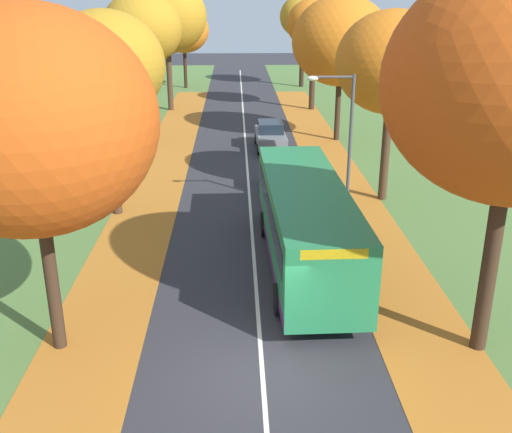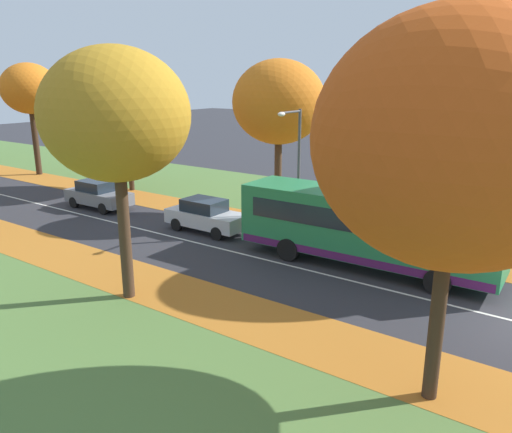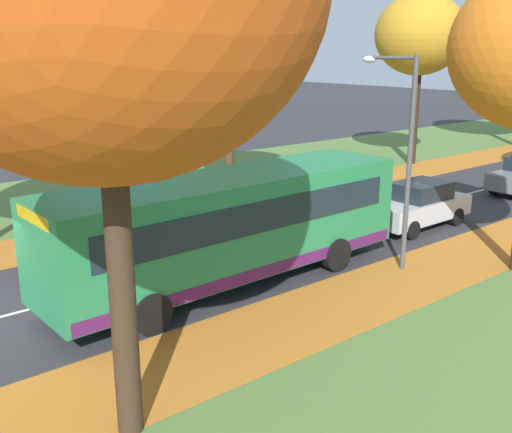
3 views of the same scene
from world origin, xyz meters
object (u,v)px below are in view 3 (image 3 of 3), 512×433
object	(u,v)px
streetlamp_right	(401,139)
tree_left_near	(228,46)
bus	(231,223)
car_silver_lead	(418,205)
tree_left_mid	(420,35)

from	to	relation	value
streetlamp_right	tree_left_near	bearing A→B (deg)	173.57
bus	car_silver_lead	bearing A→B (deg)	90.61
tree_left_mid	bus	world-z (taller)	tree_left_mid
streetlamp_right	car_silver_lead	world-z (taller)	streetlamp_right
tree_left_near	car_silver_lead	bearing A→B (deg)	20.72
bus	streetlamp_right	bearing A→B (deg)	66.74
car_silver_lead	bus	bearing A→B (deg)	-89.39
tree_left_mid	car_silver_lead	distance (m)	14.00
tree_left_mid	car_silver_lead	size ratio (longest dim) A/B	2.14
bus	car_silver_lead	size ratio (longest dim) A/B	2.49
bus	car_silver_lead	world-z (taller)	bus
tree_left_near	streetlamp_right	distance (m)	9.80
tree_left_near	streetlamp_right	xyz separation A→B (m)	(9.42, -1.06, -2.50)
car_silver_lead	tree_left_near	bearing A→B (deg)	-159.28
bus	car_silver_lead	xyz separation A→B (m)	(-0.09, 8.34, -0.89)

